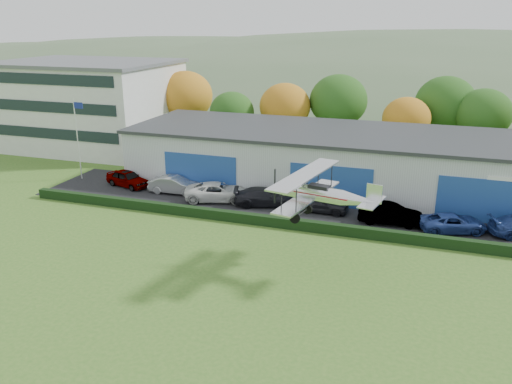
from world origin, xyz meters
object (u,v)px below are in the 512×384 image
(office_block, at_px, (88,104))
(car_2, at_px, (218,192))
(hangar, at_px, (343,159))
(flagpole, at_px, (78,132))
(car_5, at_px, (391,214))
(car_6, at_px, (453,223))
(car_0, at_px, (128,178))
(car_1, at_px, (175,185))
(car_4, at_px, (321,202))
(biplane, at_px, (320,192))
(car_3, at_px, (265,197))

(office_block, distance_m, car_2, 28.02)
(hangar, height_order, flagpole, flagpole)
(car_2, xyz_separation_m, car_5, (14.81, -0.81, 0.02))
(car_6, bearing_deg, car_0, 66.68)
(car_6, bearing_deg, car_1, 66.83)
(flagpole, bearing_deg, car_4, -3.72)
(car_0, relative_size, car_2, 0.80)
(biplane, bearing_deg, car_2, 148.36)
(office_block, relative_size, car_3, 3.92)
(hangar, bearing_deg, car_3, -124.87)
(car_0, height_order, car_4, car_4)
(car_3, bearing_deg, office_block, 45.44)
(office_block, bearing_deg, car_3, -27.82)
(car_1, xyz_separation_m, car_5, (19.30, -1.45, 0.02))
(car_1, relative_size, car_2, 0.84)
(car_1, bearing_deg, flagpole, 82.19)
(car_1, relative_size, car_5, 0.97)
(car_2, relative_size, car_3, 1.09)
(car_1, distance_m, car_5, 19.35)
(car_1, height_order, car_2, car_2)
(car_3, bearing_deg, biplane, -163.51)
(car_1, xyz_separation_m, car_6, (23.85, -1.55, -0.10))
(flagpole, height_order, car_5, flagpole)
(car_1, xyz_separation_m, car_2, (4.49, -0.63, 0.01))
(car_1, relative_size, car_3, 0.91)
(office_block, relative_size, car_2, 3.61)
(biplane, bearing_deg, car_5, 79.26)
(car_4, bearing_deg, office_block, 67.15)
(office_block, xyz_separation_m, flagpole, (8.12, -13.00, -0.43))
(office_block, xyz_separation_m, biplane, (34.47, -24.94, 0.01))
(hangar, xyz_separation_m, car_1, (-14.06, -7.08, -1.82))
(car_5, bearing_deg, car_3, 82.64)
(hangar, distance_m, car_1, 15.85)
(hangar, bearing_deg, biplane, -85.31)
(car_2, distance_m, car_3, 4.28)
(car_0, xyz_separation_m, car_6, (29.07, -1.96, -0.09))
(car_0, bearing_deg, hangar, -53.73)
(car_4, height_order, car_5, car_5)
(car_4, distance_m, car_6, 10.30)
(car_3, bearing_deg, car_4, -106.36)
(car_1, bearing_deg, office_block, 51.34)
(car_2, bearing_deg, car_3, -105.50)
(car_1, height_order, car_4, same)
(car_2, xyz_separation_m, car_6, (19.36, -0.91, -0.11))
(car_5, bearing_deg, car_1, 83.41)
(car_2, bearing_deg, office_block, 40.75)
(office_block, distance_m, car_3, 31.63)
(car_2, bearing_deg, car_5, -110.22)
(office_block, xyz_separation_m, car_2, (23.43, -14.74, -4.37))
(car_2, bearing_deg, car_4, -106.14)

